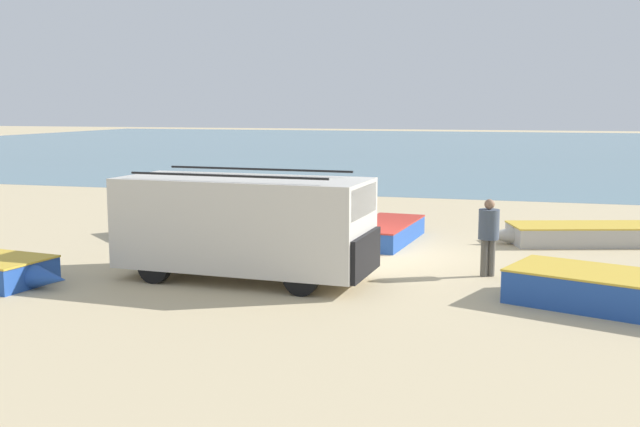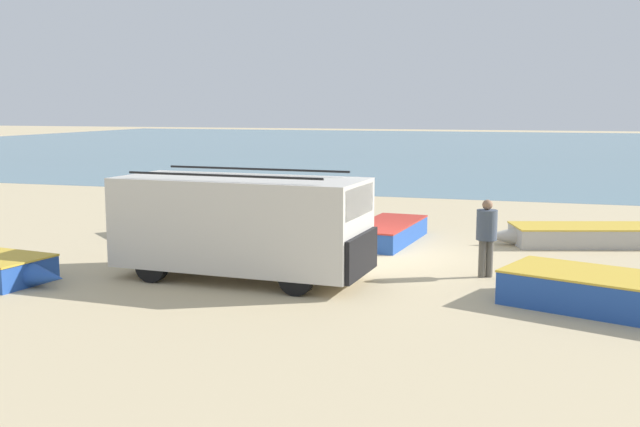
# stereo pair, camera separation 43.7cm
# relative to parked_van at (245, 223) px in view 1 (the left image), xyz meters

# --- Properties ---
(ground_plane) EXTENTS (200.00, 200.00, 0.00)m
(ground_plane) POSITION_rel_parked_van_xyz_m (2.23, 3.26, -1.21)
(ground_plane) COLOR tan
(sea_water) EXTENTS (120.00, 80.00, 0.01)m
(sea_water) POSITION_rel_parked_van_xyz_m (2.23, 55.26, -1.21)
(sea_water) COLOR slate
(sea_water) RESTS_ON ground_plane
(parked_van) EXTENTS (5.49, 2.39, 2.32)m
(parked_van) POSITION_rel_parked_van_xyz_m (0.00, 0.00, 0.00)
(parked_van) COLOR beige
(parked_van) RESTS_ON ground_plane
(fishing_rowboat_0) EXTENTS (3.58, 3.31, 0.49)m
(fishing_rowboat_0) POSITION_rel_parked_van_xyz_m (-3.97, 3.82, -0.96)
(fishing_rowboat_0) COLOR #2D66AD
(fishing_rowboat_0) RESTS_ON ground_plane
(fishing_rowboat_1) EXTENTS (1.90, 5.61, 0.62)m
(fishing_rowboat_1) POSITION_rel_parked_van_xyz_m (-1.73, 9.21, -0.90)
(fishing_rowboat_1) COLOR #2D66AD
(fishing_rowboat_1) RESTS_ON ground_plane
(fishing_rowboat_2) EXTENTS (4.66, 2.86, 0.65)m
(fishing_rowboat_2) POSITION_rel_parked_van_xyz_m (7.50, -0.41, -0.89)
(fishing_rowboat_2) COLOR #234CA3
(fishing_rowboat_2) RESTS_ON ground_plane
(fishing_rowboat_3) EXTENTS (4.96, 2.63, 0.53)m
(fishing_rowboat_3) POSITION_rel_parked_van_xyz_m (7.19, 6.31, -0.95)
(fishing_rowboat_3) COLOR #ADA89E
(fishing_rowboat_3) RESTS_ON ground_plane
(fishing_rowboat_5) EXTENTS (1.66, 4.38, 0.54)m
(fishing_rowboat_5) POSITION_rel_parked_van_xyz_m (2.08, 5.34, -0.94)
(fishing_rowboat_5) COLOR #234CA3
(fishing_rowboat_5) RESTS_ON ground_plane
(fisherman_0) EXTENTS (0.45, 0.45, 1.69)m
(fisherman_0) POSITION_rel_parked_van_xyz_m (4.97, 1.69, -0.20)
(fisherman_0) COLOR #5B564C
(fisherman_0) RESTS_ON ground_plane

